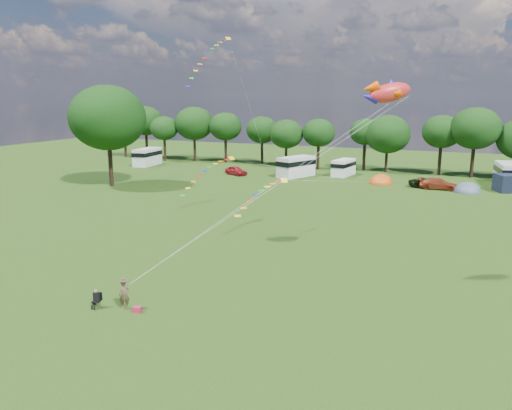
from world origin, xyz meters
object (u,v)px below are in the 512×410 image
at_px(tent_orange, 381,183).
at_px(big_tree, 108,118).
at_px(car_c, 439,184).
at_px(tent_greyblue, 467,192).
at_px(camp_chair, 97,297).
at_px(campervan_c, 344,167).
at_px(fish_kite, 386,93).
at_px(car_a, 236,171).
at_px(campervan_a, 147,156).
at_px(campervan_d, 508,174).
at_px(kite_flyer, 124,295).
at_px(campervan_b, 296,166).
at_px(car_b, 290,171).
at_px(car_d, 426,183).

bearing_deg(tent_orange, big_tree, -153.81).
relative_size(big_tree, car_c, 2.82).
distance_m(tent_greyblue, camp_chair, 49.85).
relative_size(car_c, campervan_c, 0.90).
bearing_deg(campervan_c, fish_kite, -155.48).
xyz_separation_m(car_a, car_c, (29.26, -0.31, 0.04)).
bearing_deg(big_tree, campervan_a, 112.06).
bearing_deg(campervan_d, car_c, 119.01).
distance_m(car_a, campervan_d, 37.99).
distance_m(kite_flyer, camp_chair, 1.65).
xyz_separation_m(campervan_c, kite_flyer, (0.46, -52.68, -0.47)).
distance_m(tent_greyblue, kite_flyer, 48.82).
xyz_separation_m(big_tree, campervan_a, (-7.54, 18.60, -7.44)).
bearing_deg(fish_kite, tent_orange, 66.24).
bearing_deg(tent_greyblue, campervan_a, 175.07).
relative_size(campervan_b, tent_orange, 1.83).
xyz_separation_m(big_tree, campervan_c, (26.46, 21.11, -7.70)).
relative_size(big_tree, camp_chair, 11.95).
bearing_deg(campervan_c, campervan_a, 101.99).
height_order(campervan_c, tent_greyblue, campervan_c).
height_order(campervan_c, kite_flyer, campervan_c).
relative_size(big_tree, fish_kite, 4.11).
relative_size(car_b, campervan_c, 0.77).
relative_size(car_c, campervan_b, 0.71).
bearing_deg(campervan_c, tent_orange, -119.54).
xyz_separation_m(car_c, fish_kite, (-1.43, -35.66, 11.34)).
relative_size(kite_flyer, fish_kite, 0.52).
xyz_separation_m(car_b, campervan_d, (29.78, 3.25, 0.95)).
xyz_separation_m(campervan_b, camp_chair, (5.15, -49.25, -0.95)).
bearing_deg(camp_chair, car_a, 90.89).
relative_size(car_b, camp_chair, 3.64).
xyz_separation_m(car_d, campervan_a, (-46.38, 2.68, 0.98)).
distance_m(car_b, car_d, 19.92).
distance_m(car_c, campervan_c, 15.45).
xyz_separation_m(big_tree, campervan_d, (48.78, 21.04, -7.36)).
bearing_deg(campervan_b, campervan_d, -59.63).
bearing_deg(car_b, kite_flyer, -159.31).
xyz_separation_m(car_b, campervan_b, (1.21, -0.62, 0.90)).
distance_m(car_d, kite_flyer, 48.97).
bearing_deg(campervan_b, big_tree, 153.01).
xyz_separation_m(car_b, car_d, (19.83, -1.87, -0.12)).
relative_size(car_b, car_c, 0.86).
relative_size(car_b, car_d, 0.93).
relative_size(car_b, tent_greyblue, 1.08).
bearing_deg(campervan_b, car_b, 85.41).
xyz_separation_m(big_tree, tent_orange, (32.92, 16.19, -9.00)).
bearing_deg(tent_orange, car_c, -10.59).
relative_size(campervan_a, kite_flyer, 3.67).
relative_size(car_d, campervan_d, 0.65).
height_order(campervan_c, fish_kite, fish_kite).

